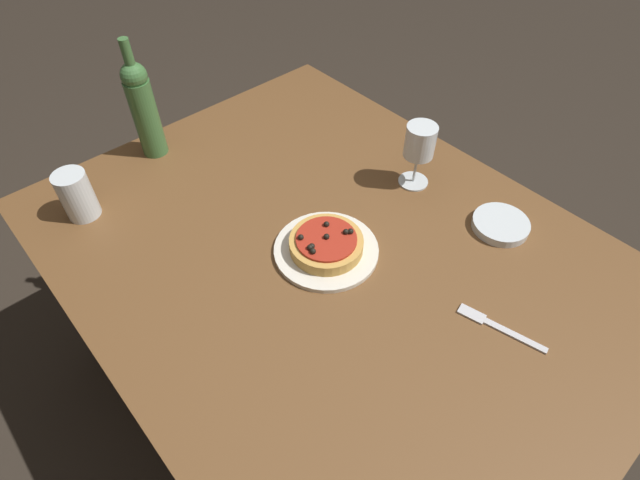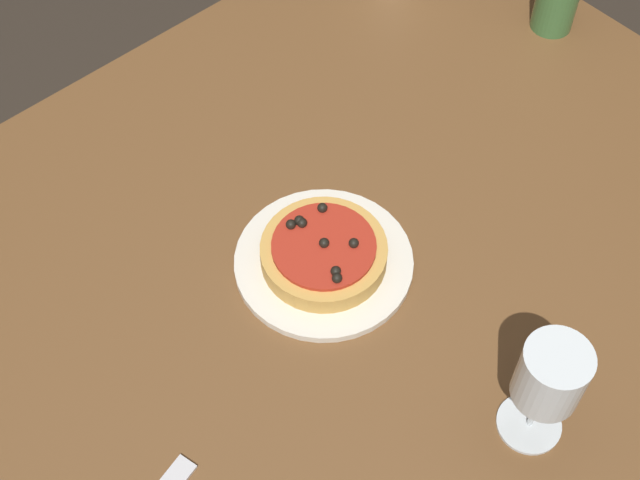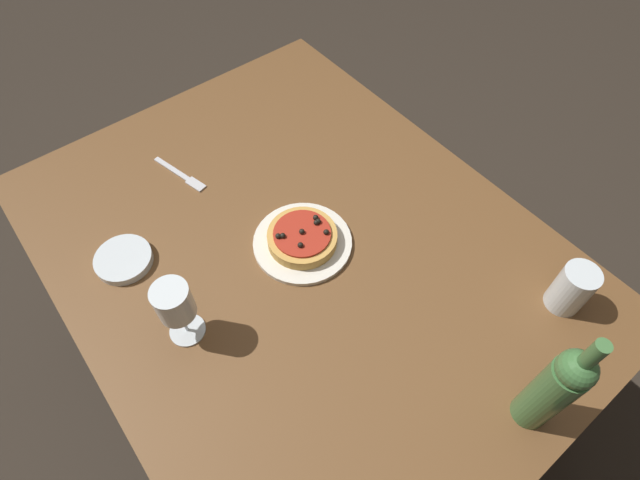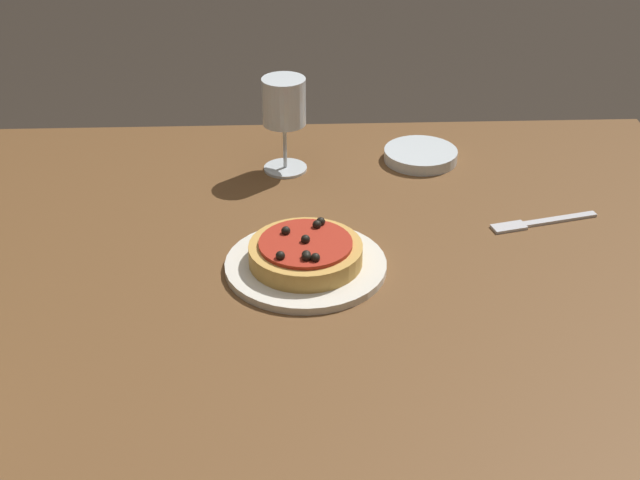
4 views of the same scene
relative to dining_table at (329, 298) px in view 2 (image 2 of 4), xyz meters
The scene contains 5 objects.
ground_plane 0.65m from the dining_table, ahead, with size 14.00×14.00×0.00m, color #2D261E.
dining_table is the anchor object (origin of this frame).
dinner_plate 0.08m from the dining_table, 83.73° to the left, with size 0.25×0.25×0.01m.
pizza 0.10m from the dining_table, 83.79° to the left, with size 0.17×0.17×0.05m.
wine_glass 0.39m from the dining_table, 85.04° to the right, with size 0.08×0.08×0.18m.
Camera 2 is at (-0.46, -0.49, 1.75)m, focal length 50.00 mm.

